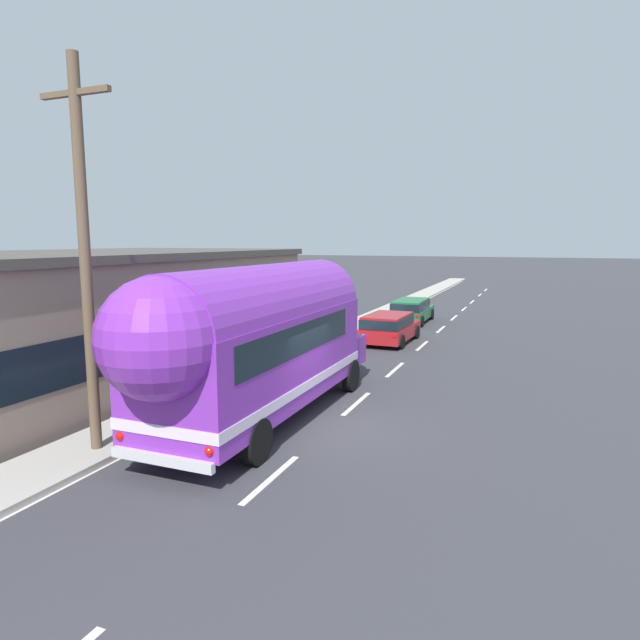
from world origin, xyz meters
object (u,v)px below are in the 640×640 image
object	(u,v)px
car_lead	(389,326)
painted_bus	(255,338)
utility_pole	(85,255)
car_second	(411,309)

from	to	relation	value
car_lead	painted_bus	bearing A→B (deg)	-90.87
utility_pole	painted_bus	bearing A→B (deg)	51.18
car_second	painted_bus	bearing A→B (deg)	-89.36
painted_bus	car_lead	world-z (taller)	painted_bus
car_lead	car_second	size ratio (longest dim) A/B	0.94
utility_pole	car_lead	xyz separation A→B (m)	(2.60, 15.35, -3.63)
painted_bus	utility_pole	bearing A→B (deg)	-128.82
utility_pole	car_second	size ratio (longest dim) A/B	1.86
utility_pole	car_second	bearing A→B (deg)	84.26
utility_pole	car_lead	world-z (taller)	utility_pole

